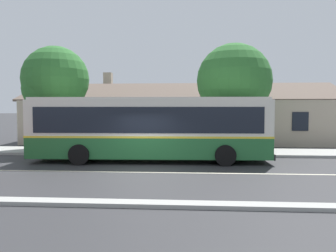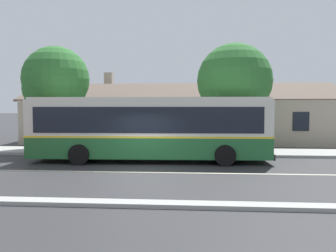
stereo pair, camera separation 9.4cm
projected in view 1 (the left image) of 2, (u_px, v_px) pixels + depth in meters
name	position (u px, v px, depth m)	size (l,w,h in m)	color
ground_plane	(141.00, 172.00, 13.89)	(300.00, 300.00, 0.00)	#2D2D30
sidewalk_far	(156.00, 152.00, 19.87)	(60.00, 3.00, 0.15)	#9E9E99
curb_near	(116.00, 203.00, 9.16)	(60.00, 0.50, 0.12)	#9E9E99
lane_divider_stripe	(141.00, 172.00, 13.89)	(60.00, 0.16, 0.01)	beige
community_building	(181.00, 119.00, 27.79)	(24.33, 9.57, 5.84)	tan
transit_bus	(150.00, 127.00, 16.69)	(12.06, 3.01, 3.25)	#236633
bench_by_building	(68.00, 143.00, 19.98)	(1.83, 0.51, 0.94)	brown
street_tree_primary	(234.00, 83.00, 20.25)	(4.60, 4.60, 6.71)	#4C3828
street_tree_secondary	(53.00, 81.00, 20.52)	(4.13, 4.13, 6.61)	#4C3828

